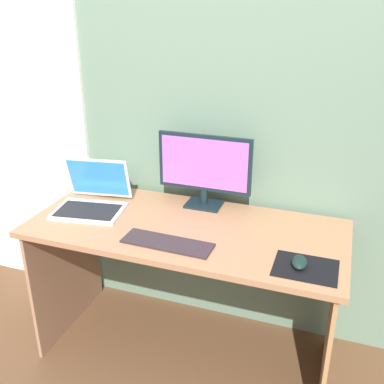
{
  "coord_description": "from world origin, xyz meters",
  "views": [
    {
      "loc": [
        0.64,
        -1.73,
        1.72
      ],
      "look_at": [
        0.04,
        -0.02,
        0.93
      ],
      "focal_mm": 41.63,
      "sensor_mm": 36.0,
      "label": 1
    }
  ],
  "objects_px": {
    "keyboard_external": "(167,243)",
    "mouse": "(299,262)",
    "fishbowl": "(114,181)",
    "monitor": "(204,168)",
    "laptop": "(92,200)"
  },
  "relations": [
    {
      "from": "keyboard_external",
      "to": "mouse",
      "type": "height_order",
      "value": "mouse"
    },
    {
      "from": "fishbowl",
      "to": "keyboard_external",
      "type": "bearing_deg",
      "value": -40.46
    },
    {
      "from": "keyboard_external",
      "to": "mouse",
      "type": "distance_m",
      "value": 0.56
    },
    {
      "from": "laptop",
      "to": "keyboard_external",
      "type": "distance_m",
      "value": 0.54
    },
    {
      "from": "fishbowl",
      "to": "mouse",
      "type": "xyz_separation_m",
      "value": [
        1.04,
        -0.4,
        -0.05
      ]
    },
    {
      "from": "keyboard_external",
      "to": "laptop",
      "type": "bearing_deg",
      "value": 158.87
    },
    {
      "from": "laptop",
      "to": "keyboard_external",
      "type": "height_order",
      "value": "laptop"
    },
    {
      "from": "monitor",
      "to": "fishbowl",
      "type": "xyz_separation_m",
      "value": [
        -0.51,
        -0.02,
        -0.13
      ]
    },
    {
      "from": "laptop",
      "to": "mouse",
      "type": "xyz_separation_m",
      "value": [
        1.05,
        -0.2,
        -0.03
      ]
    },
    {
      "from": "monitor",
      "to": "laptop",
      "type": "xyz_separation_m",
      "value": [
        -0.52,
        -0.22,
        -0.16
      ]
    },
    {
      "from": "fishbowl",
      "to": "mouse",
      "type": "bearing_deg",
      "value": -21.1
    },
    {
      "from": "monitor",
      "to": "fishbowl",
      "type": "bearing_deg",
      "value": -178.01
    },
    {
      "from": "laptop",
      "to": "fishbowl",
      "type": "bearing_deg",
      "value": 86.44
    },
    {
      "from": "laptop",
      "to": "fishbowl",
      "type": "xyz_separation_m",
      "value": [
        0.01,
        0.2,
        0.03
      ]
    },
    {
      "from": "fishbowl",
      "to": "keyboard_external",
      "type": "distance_m",
      "value": 0.64
    }
  ]
}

